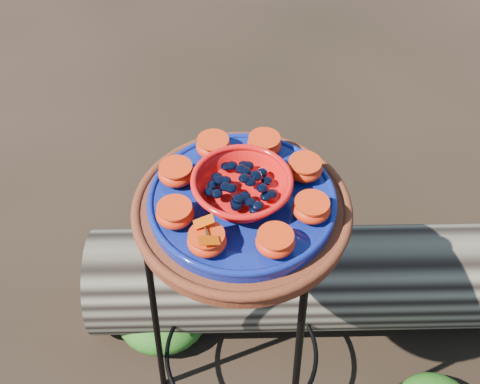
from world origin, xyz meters
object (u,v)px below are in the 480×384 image
at_px(plant_stand, 242,311).
at_px(driftwood_log, 373,277).
at_px(cobalt_plate, 242,202).
at_px(terracotta_saucer, 242,211).
at_px(red_bowl, 242,188).

xyz_separation_m(plant_stand, driftwood_log, (0.25, 0.37, -0.20)).
distance_m(plant_stand, cobalt_plate, 0.40).
bearing_deg(terracotta_saucer, driftwood_log, 55.71).
bearing_deg(terracotta_saucer, red_bowl, 0.00).
bearing_deg(red_bowl, terracotta_saucer, 0.00).
bearing_deg(driftwood_log, terracotta_saucer, -124.29).
xyz_separation_m(plant_stand, red_bowl, (0.00, 0.00, 0.43)).
height_order(cobalt_plate, red_bowl, red_bowl).
distance_m(plant_stand, red_bowl, 0.43).
height_order(terracotta_saucer, driftwood_log, terracotta_saucer).
bearing_deg(cobalt_plate, red_bowl, 0.00).
bearing_deg(red_bowl, plant_stand, 0.00).
bearing_deg(terracotta_saucer, plant_stand, 0.00).
distance_m(plant_stand, driftwood_log, 0.49).
height_order(plant_stand, red_bowl, red_bowl).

